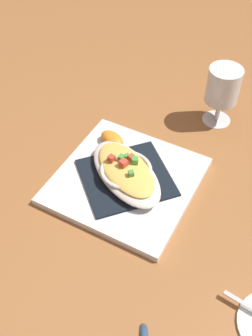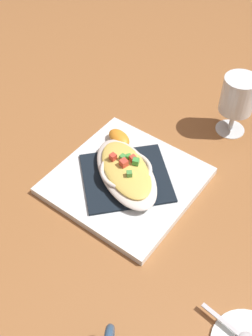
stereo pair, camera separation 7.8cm
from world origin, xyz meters
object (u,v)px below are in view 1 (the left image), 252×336
(square_plate, at_px, (126,181))
(gratin_dish, at_px, (126,171))
(orange_garnish, at_px, (112,140))
(stemmed_glass, at_px, (223,88))

(square_plate, relative_size, gratin_dish, 1.21)
(gratin_dish, height_order, orange_garnish, gratin_dish)
(square_plate, bearing_deg, stemmed_glass, 163.03)
(square_plate, distance_m, gratin_dish, 0.03)
(gratin_dish, distance_m, stemmed_glass, 0.29)
(gratin_dish, relative_size, orange_garnish, 3.39)
(gratin_dish, bearing_deg, orange_garnish, -133.10)
(orange_garnish, height_order, stemmed_glass, stemmed_glass)
(orange_garnish, distance_m, stemmed_glass, 0.26)
(stemmed_glass, bearing_deg, square_plate, -16.97)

